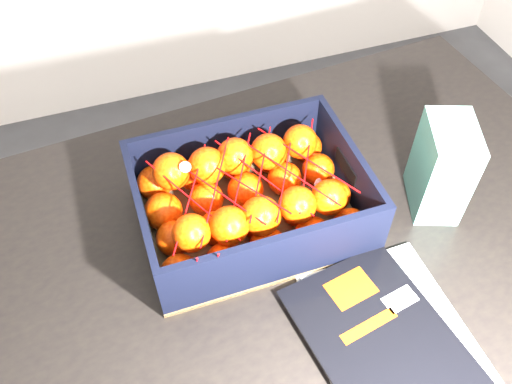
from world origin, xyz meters
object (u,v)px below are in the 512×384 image
object	(u,v)px
table	(300,254)
magazine_stack	(386,334)
produce_crate	(251,205)
retail_carton	(442,168)

from	to	relation	value
table	magazine_stack	xyz separation A→B (m)	(0.04, -0.25, 0.11)
table	produce_crate	world-z (taller)	produce_crate
table	retail_carton	distance (m)	0.31
magazine_stack	retail_carton	distance (m)	0.32
magazine_stack	produce_crate	size ratio (longest dim) A/B	0.78
table	retail_carton	world-z (taller)	retail_carton
table	retail_carton	xyz separation A→B (m)	(0.25, -0.02, 0.19)
retail_carton	magazine_stack	bearing A→B (deg)	-113.22
table	magazine_stack	bearing A→B (deg)	-81.28
table	magazine_stack	world-z (taller)	magazine_stack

